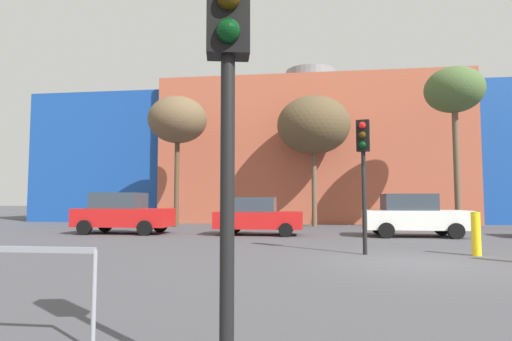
{
  "coord_description": "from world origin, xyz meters",
  "views": [
    {
      "loc": [
        -2.49,
        -10.74,
        1.51
      ],
      "look_at": [
        -5.05,
        9.1,
        2.96
      ],
      "focal_mm": 29.22,
      "sensor_mm": 36.0,
      "label": 1
    }
  ],
  "objects_px": {
    "traffic_light_near_left": "(228,62)",
    "parked_car_0": "(123,213)",
    "traffic_light_island": "(363,155)",
    "bare_tree_1": "(314,126)",
    "parked_car_2": "(413,215)",
    "parked_car_1": "(257,216)",
    "bare_tree_2": "(178,121)",
    "bollard_yellow_1": "(476,234)",
    "bare_tree_0": "(454,92)"
  },
  "relations": [
    {
      "from": "parked_car_0",
      "to": "bare_tree_2",
      "type": "distance_m",
      "value": 7.34
    },
    {
      "from": "parked_car_2",
      "to": "bollard_yellow_1",
      "type": "xyz_separation_m",
      "value": [
        0.23,
        -6.04,
        -0.29
      ]
    },
    {
      "from": "bare_tree_0",
      "to": "bollard_yellow_1",
      "type": "bearing_deg",
      "value": -106.31
    },
    {
      "from": "bare_tree_1",
      "to": "bare_tree_2",
      "type": "bearing_deg",
      "value": -168.1
    },
    {
      "from": "parked_car_2",
      "to": "bare_tree_1",
      "type": "bearing_deg",
      "value": 121.08
    },
    {
      "from": "bare_tree_2",
      "to": "parked_car_1",
      "type": "bearing_deg",
      "value": -43.27
    },
    {
      "from": "traffic_light_near_left",
      "to": "bare_tree_1",
      "type": "bearing_deg",
      "value": 165.57
    },
    {
      "from": "parked_car_1",
      "to": "traffic_light_island",
      "type": "distance_m",
      "value": 7.54
    },
    {
      "from": "traffic_light_island",
      "to": "bare_tree_2",
      "type": "xyz_separation_m",
      "value": [
        -9.17,
        11.23,
        3.39
      ]
    },
    {
      "from": "bare_tree_0",
      "to": "bare_tree_2",
      "type": "xyz_separation_m",
      "value": [
        -15.31,
        0.41,
        -1.08
      ]
    },
    {
      "from": "parked_car_2",
      "to": "parked_car_0",
      "type": "bearing_deg",
      "value": 180.0
    },
    {
      "from": "parked_car_1",
      "to": "bare_tree_1",
      "type": "bearing_deg",
      "value": 69.08
    },
    {
      "from": "parked_car_2",
      "to": "bare_tree_2",
      "type": "relative_size",
      "value": 0.54
    },
    {
      "from": "parked_car_0",
      "to": "parked_car_1",
      "type": "bearing_deg",
      "value": -0.0
    },
    {
      "from": "traffic_light_near_left",
      "to": "parked_car_2",
      "type": "bearing_deg",
      "value": 149.6
    },
    {
      "from": "parked_car_0",
      "to": "bare_tree_1",
      "type": "xyz_separation_m",
      "value": [
        8.81,
        6.71,
        5.09
      ]
    },
    {
      "from": "traffic_light_island",
      "to": "bollard_yellow_1",
      "type": "distance_m",
      "value": 3.74
    },
    {
      "from": "parked_car_1",
      "to": "traffic_light_island",
      "type": "bearing_deg",
      "value": -58.31
    },
    {
      "from": "parked_car_2",
      "to": "bare_tree_1",
      "type": "distance_m",
      "value": 9.36
    },
    {
      "from": "bare_tree_0",
      "to": "bollard_yellow_1",
      "type": "height_order",
      "value": "bare_tree_0"
    },
    {
      "from": "bollard_yellow_1",
      "to": "traffic_light_island",
      "type": "bearing_deg",
      "value": -177.19
    },
    {
      "from": "parked_car_1",
      "to": "parked_car_0",
      "type": "bearing_deg",
      "value": 180.0
    },
    {
      "from": "parked_car_2",
      "to": "bollard_yellow_1",
      "type": "relative_size",
      "value": 3.46
    },
    {
      "from": "traffic_light_near_left",
      "to": "traffic_light_island",
      "type": "height_order",
      "value": "traffic_light_island"
    },
    {
      "from": "parked_car_1",
      "to": "traffic_light_near_left",
      "type": "bearing_deg",
      "value": -83.77
    },
    {
      "from": "parked_car_1",
      "to": "bollard_yellow_1",
      "type": "relative_size",
      "value": 3.19
    },
    {
      "from": "parked_car_2",
      "to": "traffic_light_island",
      "type": "relative_size",
      "value": 1.09
    },
    {
      "from": "traffic_light_near_left",
      "to": "parked_car_0",
      "type": "bearing_deg",
      "value": -164.12
    },
    {
      "from": "traffic_light_island",
      "to": "bare_tree_1",
      "type": "bearing_deg",
      "value": -160.81
    },
    {
      "from": "traffic_light_island",
      "to": "bare_tree_0",
      "type": "distance_m",
      "value": 13.21
    },
    {
      "from": "parked_car_1",
      "to": "bare_tree_0",
      "type": "height_order",
      "value": "bare_tree_0"
    },
    {
      "from": "bare_tree_0",
      "to": "bare_tree_2",
      "type": "height_order",
      "value": "bare_tree_0"
    },
    {
      "from": "parked_car_2",
      "to": "bollard_yellow_1",
      "type": "distance_m",
      "value": 6.05
    },
    {
      "from": "bare_tree_0",
      "to": "bare_tree_1",
      "type": "height_order",
      "value": "bare_tree_0"
    },
    {
      "from": "bare_tree_1",
      "to": "traffic_light_near_left",
      "type": "bearing_deg",
      "value": -92.48
    },
    {
      "from": "bare_tree_1",
      "to": "bare_tree_2",
      "type": "distance_m",
      "value": 8.09
    },
    {
      "from": "parked_car_1",
      "to": "bare_tree_2",
      "type": "relative_size",
      "value": 0.5
    },
    {
      "from": "traffic_light_near_left",
      "to": "bare_tree_1",
      "type": "relative_size",
      "value": 0.47
    },
    {
      "from": "traffic_light_near_left",
      "to": "parked_car_1",
      "type": "bearing_deg",
      "value": 174.28
    },
    {
      "from": "parked_car_1",
      "to": "bare_tree_2",
      "type": "bearing_deg",
      "value": 136.73
    },
    {
      "from": "traffic_light_island",
      "to": "bare_tree_0",
      "type": "xyz_separation_m",
      "value": [
        6.14,
        10.82,
        4.47
      ]
    },
    {
      "from": "parked_car_1",
      "to": "bare_tree_1",
      "type": "height_order",
      "value": "bare_tree_1"
    },
    {
      "from": "parked_car_1",
      "to": "bollard_yellow_1",
      "type": "height_order",
      "value": "parked_car_1"
    },
    {
      "from": "traffic_light_island",
      "to": "bare_tree_1",
      "type": "distance_m",
      "value": 13.35
    },
    {
      "from": "bare_tree_2",
      "to": "bollard_yellow_1",
      "type": "bearing_deg",
      "value": -42.27
    },
    {
      "from": "traffic_light_near_left",
      "to": "bare_tree_2",
      "type": "relative_size",
      "value": 0.48
    },
    {
      "from": "traffic_light_island",
      "to": "bare_tree_2",
      "type": "height_order",
      "value": "bare_tree_2"
    },
    {
      "from": "parked_car_2",
      "to": "traffic_light_island",
      "type": "bearing_deg",
      "value": -114.21
    },
    {
      "from": "bare_tree_0",
      "to": "bare_tree_1",
      "type": "bearing_deg",
      "value": 164.29
    },
    {
      "from": "parked_car_2",
      "to": "bare_tree_0",
      "type": "height_order",
      "value": "bare_tree_0"
    }
  ]
}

